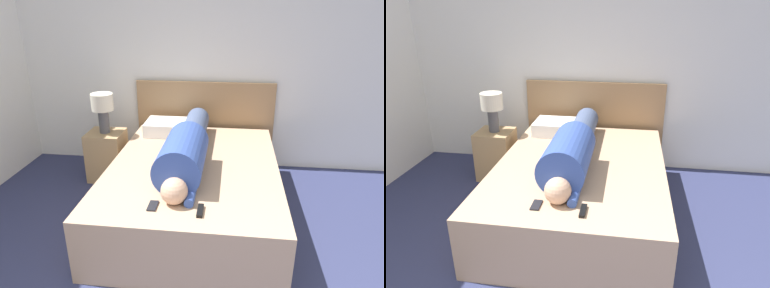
% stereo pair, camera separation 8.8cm
% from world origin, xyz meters
% --- Properties ---
extents(wall_back, '(6.01, 0.06, 2.60)m').
position_xyz_m(wall_back, '(0.00, 3.67, 1.30)').
color(wall_back, white).
rests_on(wall_back, ground_plane).
extents(bed, '(1.49, 2.03, 0.51)m').
position_xyz_m(bed, '(-0.23, 2.49, 0.26)').
color(bed, tan).
rests_on(bed, ground_plane).
extents(headboard, '(1.61, 0.04, 1.03)m').
position_xyz_m(headboard, '(-0.23, 3.60, 0.51)').
color(headboard, '#A37A51').
rests_on(headboard, ground_plane).
extents(nightstand, '(0.39, 0.37, 0.55)m').
position_xyz_m(nightstand, '(-1.28, 3.10, 0.27)').
color(nightstand, tan).
rests_on(nightstand, ground_plane).
extents(table_lamp, '(0.23, 0.23, 0.43)m').
position_xyz_m(table_lamp, '(-1.28, 3.10, 0.83)').
color(table_lamp, '#4C4C51').
rests_on(table_lamp, nightstand).
extents(person_lying, '(0.37, 1.74, 0.37)m').
position_xyz_m(person_lying, '(-0.29, 2.47, 0.67)').
color(person_lying, tan).
rests_on(person_lying, bed).
extents(pillow_near_headboard, '(0.51, 0.38, 0.14)m').
position_xyz_m(pillow_near_headboard, '(-0.60, 3.25, 0.58)').
color(pillow_near_headboard, white).
rests_on(pillow_near_headboard, bed).
extents(tv_remote, '(0.04, 0.15, 0.02)m').
position_xyz_m(tv_remote, '(-0.10, 1.72, 0.52)').
color(tv_remote, black).
rests_on(tv_remote, bed).
extents(cell_phone, '(0.06, 0.13, 0.01)m').
position_xyz_m(cell_phone, '(-0.44, 1.75, 0.52)').
color(cell_phone, black).
rests_on(cell_phone, bed).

